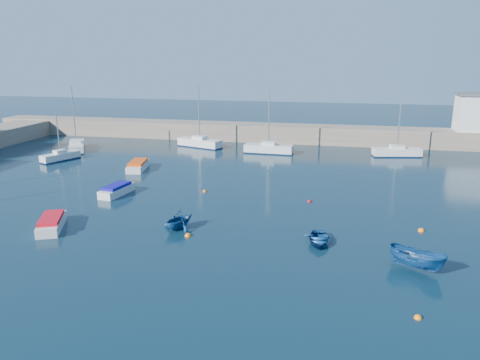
% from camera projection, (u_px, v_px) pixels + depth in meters
% --- Properties ---
extents(ground, '(220.00, 220.00, 0.00)m').
position_uv_depth(ground, '(187.00, 268.00, 29.74)').
color(ground, '#0C2434').
rests_on(ground, ground).
extents(back_wall, '(96.00, 4.50, 2.60)m').
position_uv_depth(back_wall, '(281.00, 133.00, 72.81)').
color(back_wall, '#7B6E5E').
rests_on(back_wall, ground).
extents(sailboat_3, '(3.24, 5.23, 6.80)m').
position_uv_depth(sailboat_3, '(60.00, 156.00, 59.78)').
color(sailboat_3, silver).
rests_on(sailboat_3, ground).
extents(sailboat_4, '(5.09, 6.92, 8.97)m').
position_uv_depth(sailboat_4, '(77.00, 146.00, 66.35)').
color(sailboat_4, silver).
rests_on(sailboat_4, ground).
extents(sailboat_5, '(7.05, 4.02, 9.02)m').
position_uv_depth(sailboat_5, '(200.00, 143.00, 68.53)').
color(sailboat_5, silver).
rests_on(sailboat_5, ground).
extents(sailboat_6, '(6.70, 2.15, 8.79)m').
position_uv_depth(sailboat_6, '(269.00, 149.00, 64.19)').
color(sailboat_6, silver).
rests_on(sailboat_6, ground).
extents(sailboat_7, '(6.51, 2.99, 8.32)m').
position_uv_depth(sailboat_7, '(397.00, 152.00, 62.22)').
color(sailboat_7, silver).
rests_on(sailboat_7, ground).
extents(motorboat_0, '(3.21, 4.72, 1.00)m').
position_uv_depth(motorboat_0, '(51.00, 223.00, 36.33)').
color(motorboat_0, silver).
rests_on(motorboat_0, ground).
extents(motorboat_1, '(2.05, 4.29, 1.01)m').
position_uv_depth(motorboat_1, '(117.00, 190.00, 45.19)').
color(motorboat_1, silver).
rests_on(motorboat_1, ground).
extents(motorboat_2, '(2.67, 5.19, 1.02)m').
position_uv_depth(motorboat_2, '(138.00, 165.00, 55.18)').
color(motorboat_2, silver).
rests_on(motorboat_2, ground).
extents(dinghy_center, '(2.40, 3.24, 0.65)m').
position_uv_depth(dinghy_center, '(319.00, 239.00, 33.47)').
color(dinghy_center, navy).
rests_on(dinghy_center, ground).
extents(dinghy_left, '(3.57, 3.75, 1.54)m').
position_uv_depth(dinghy_left, '(178.00, 220.00, 36.16)').
color(dinghy_left, navy).
rests_on(dinghy_left, ground).
extents(dinghy_right, '(3.87, 2.98, 1.42)m').
position_uv_depth(dinghy_right, '(417.00, 259.00, 29.31)').
color(dinghy_right, navy).
rests_on(dinghy_right, ground).
extents(buoy_0, '(0.49, 0.49, 0.49)m').
position_uv_depth(buoy_0, '(188.00, 236.00, 34.90)').
color(buoy_0, orange).
rests_on(buoy_0, ground).
extents(buoy_1, '(0.40, 0.40, 0.40)m').
position_uv_depth(buoy_1, '(309.00, 202.00, 43.07)').
color(buoy_1, '#B50D13').
rests_on(buoy_1, ground).
extents(buoy_2, '(0.50, 0.50, 0.50)m').
position_uv_depth(buoy_2, '(421.00, 231.00, 35.90)').
color(buoy_2, orange).
rests_on(buoy_2, ground).
extents(buoy_3, '(0.41, 0.41, 0.41)m').
position_uv_depth(buoy_3, '(205.00, 192.00, 46.19)').
color(buoy_3, orange).
rests_on(buoy_3, ground).
extents(buoy_5, '(0.41, 0.41, 0.41)m').
position_uv_depth(buoy_5, '(418.00, 318.00, 24.01)').
color(buoy_5, orange).
rests_on(buoy_5, ground).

